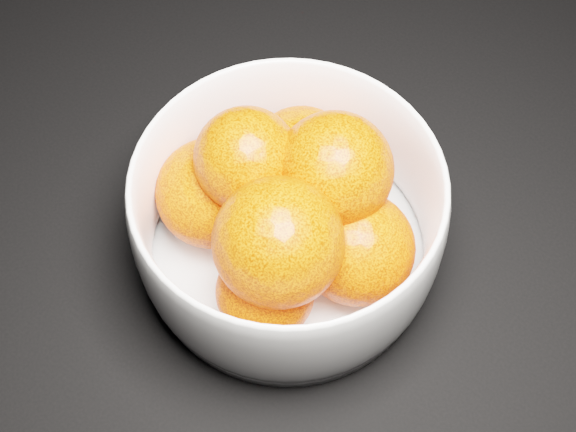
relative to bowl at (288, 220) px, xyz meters
The scene contains 2 objects.
bowl is the anchor object (origin of this frame).
orange_pile 0.01m from the bowl, 155.73° to the left, with size 0.17×0.16×0.11m.
Camera 1 is at (0.02, -0.45, 0.48)m, focal length 50.00 mm.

